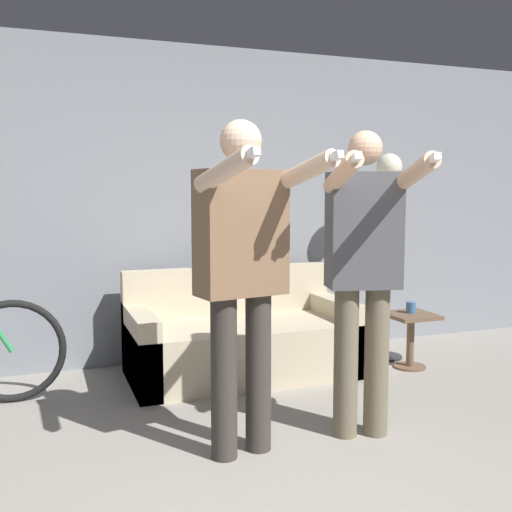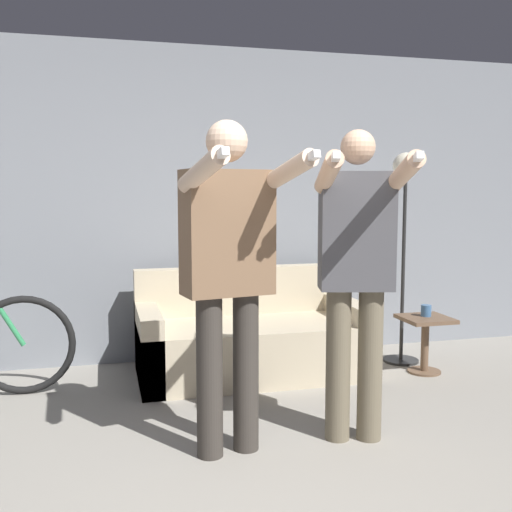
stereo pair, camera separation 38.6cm
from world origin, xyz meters
The scene contains 8 objects.
wall_back centered at (0.00, 2.86, 1.30)m, with size 10.00×0.05×2.60m.
couch centered at (0.42, 2.28, 0.26)m, with size 1.72×0.85×0.80m.
person_left centered at (-0.03, 0.92, 1.04)m, with size 0.61×0.73×1.78m.
person_right centered at (0.69, 0.91, 1.01)m, with size 0.58×0.74×1.75m.
cat centered at (0.45, 2.60, 0.87)m, with size 0.54×0.12×0.16m.
floor_lamp centered at (1.72, 2.29, 1.31)m, with size 0.29×0.29×1.73m.
side_table centered at (1.75, 1.97, 0.31)m, with size 0.37×0.37×0.44m.
cup centered at (1.77, 2.00, 0.49)m, with size 0.08×0.08×0.09m.
Camera 2 is at (-0.66, -2.13, 1.41)m, focal length 42.00 mm.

